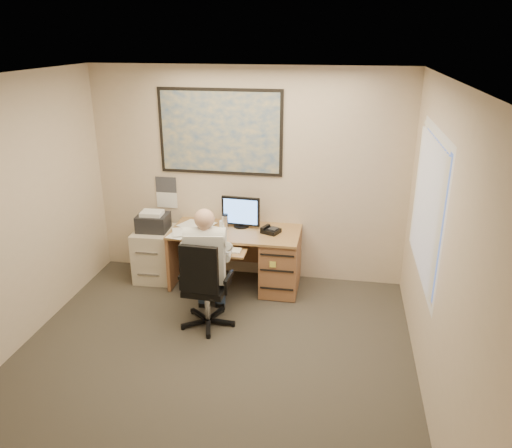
% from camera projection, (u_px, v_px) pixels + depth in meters
% --- Properties ---
extents(room_shell, '(4.00, 4.50, 2.70)m').
position_uv_depth(room_shell, '(197.00, 246.00, 4.23)').
color(room_shell, '#363129').
rests_on(room_shell, ground).
extents(desk, '(1.60, 0.97, 1.14)m').
position_uv_depth(desk, '(262.00, 254.00, 6.26)').
color(desk, '#A17645').
rests_on(desk, ground).
extents(world_map, '(1.56, 0.03, 1.06)m').
position_uv_depth(world_map, '(220.00, 132.00, 6.14)').
color(world_map, '#1E4C93').
rests_on(world_map, room_shell).
extents(wall_calendar, '(0.28, 0.01, 0.42)m').
position_uv_depth(wall_calendar, '(166.00, 192.00, 6.56)').
color(wall_calendar, white).
rests_on(wall_calendar, room_shell).
extents(window_blinds, '(0.06, 1.40, 1.30)m').
position_uv_depth(window_blinds, '(428.00, 207.00, 4.57)').
color(window_blinds, '#ECE7CC').
rests_on(window_blinds, room_shell).
extents(filing_cabinet, '(0.50, 0.60, 0.93)m').
position_uv_depth(filing_cabinet, '(155.00, 249.00, 6.52)').
color(filing_cabinet, beige).
rests_on(filing_cabinet, ground).
extents(office_chair, '(0.64, 0.64, 1.04)m').
position_uv_depth(office_chair, '(206.00, 302.00, 5.43)').
color(office_chair, black).
rests_on(office_chair, ground).
extents(person, '(0.68, 0.89, 1.35)m').
position_uv_depth(person, '(207.00, 268.00, 5.37)').
color(person, silver).
rests_on(person, office_chair).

